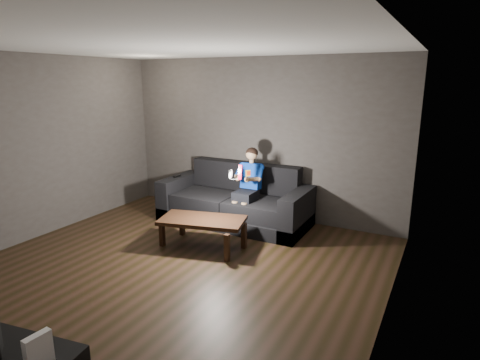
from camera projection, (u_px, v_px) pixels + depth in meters
The scene contains 12 objects.
floor at pixel (171, 271), 5.01m from camera, with size 5.00×5.00×0.00m, color black.
back_wall at pixel (258, 139), 6.82m from camera, with size 5.00×0.04×2.70m, color #3C3734.
left_wall at pixel (29, 149), 5.82m from camera, with size 0.04×5.00×2.70m, color #3C3734.
right_wall at pixel (392, 193), 3.54m from camera, with size 0.04×5.00×2.70m, color #3C3734.
ceiling at pixel (161, 44), 4.35m from camera, with size 5.00×5.00×0.02m, color silver.
sofa at pixel (235, 204), 6.67m from camera, with size 2.46×1.06×0.95m.
child at pixel (248, 180), 6.37m from camera, with size 0.46×0.57×1.14m.
wii_remote_red at pixel (240, 172), 5.90m from camera, with size 0.07×0.09×0.22m.
nunchuk_white at pixel (231, 174), 5.99m from camera, with size 0.07×0.10×0.16m.
wii_remote_black at pixel (177, 176), 7.01m from camera, with size 0.05×0.16×0.03m.
coffee_table at pixel (202, 222), 5.64m from camera, with size 1.29×0.86×0.43m.
wii_console at pixel (38, 351), 2.59m from camera, with size 0.06×0.18×0.23m, color white.
Camera 1 is at (2.91, -3.64, 2.32)m, focal length 30.00 mm.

